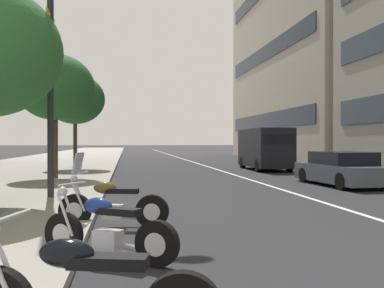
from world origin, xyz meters
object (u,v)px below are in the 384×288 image
(car_following_behind, at_px, (342,170))
(street_tree_near_plaza_corner, at_px, (75,99))
(street_tree_mid_sidewalk, at_px, (55,87))
(street_lamp_with_banners, at_px, (62,4))
(motorcycle_second_in_row, at_px, (107,232))
(delivery_van_ahead, at_px, (265,148))
(motorcycle_under_tarp, at_px, (111,205))

(car_following_behind, bearing_deg, street_tree_near_plaza_corner, 45.39)
(street_tree_mid_sidewalk, height_order, street_tree_near_plaza_corner, street_tree_near_plaza_corner)
(car_following_behind, relative_size, street_tree_near_plaza_corner, 0.85)
(car_following_behind, distance_m, street_lamp_with_banners, 11.65)
(motorcycle_second_in_row, distance_m, delivery_van_ahead, 20.91)
(car_following_behind, relative_size, street_lamp_with_banners, 0.50)
(car_following_behind, bearing_deg, motorcycle_second_in_row, 135.67)
(motorcycle_under_tarp, distance_m, street_lamp_with_banners, 6.67)
(motorcycle_under_tarp, bearing_deg, street_lamp_with_banners, -55.84)
(motorcycle_second_in_row, height_order, motorcycle_under_tarp, motorcycle_under_tarp)
(motorcycle_under_tarp, relative_size, car_following_behind, 0.47)
(motorcycle_second_in_row, relative_size, street_tree_near_plaza_corner, 0.36)
(motorcycle_second_in_row, xyz_separation_m, street_tree_near_plaza_corner, (19.64, 2.65, 3.72))
(motorcycle_second_in_row, distance_m, motorcycle_under_tarp, 2.46)
(motorcycle_under_tarp, height_order, street_lamp_with_banners, street_lamp_with_banners)
(car_following_behind, distance_m, delivery_van_ahead, 9.53)
(street_lamp_with_banners, bearing_deg, motorcycle_under_tarp, -159.28)
(delivery_van_ahead, bearing_deg, street_tree_mid_sidewalk, 118.21)
(street_tree_mid_sidewalk, bearing_deg, delivery_van_ahead, -63.10)
(motorcycle_under_tarp, distance_m, car_following_behind, 11.13)
(car_following_behind, xyz_separation_m, street_lamp_with_banners, (-3.16, 10.05, 4.98))
(motorcycle_second_in_row, xyz_separation_m, motorcycle_under_tarp, (2.46, 0.02, 0.03))
(car_following_behind, height_order, street_lamp_with_banners, street_lamp_with_banners)
(motorcycle_under_tarp, distance_m, street_tree_mid_sidewalk, 11.82)
(motorcycle_under_tarp, xyz_separation_m, street_tree_mid_sidewalk, (10.91, 2.76, 3.62))
(street_lamp_with_banners, bearing_deg, delivery_van_ahead, -38.31)
(car_following_behind, bearing_deg, street_tree_mid_sidewalk, 68.85)
(car_following_behind, height_order, street_tree_mid_sidewalk, street_tree_mid_sidewalk)
(delivery_van_ahead, xyz_separation_m, street_tree_near_plaza_corner, (0.55, 11.13, 2.82))
(car_following_behind, bearing_deg, delivery_van_ahead, -2.33)
(motorcycle_under_tarp, xyz_separation_m, car_following_behind, (7.12, -8.55, 0.18))
(street_lamp_with_banners, height_order, street_tree_near_plaza_corner, street_lamp_with_banners)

